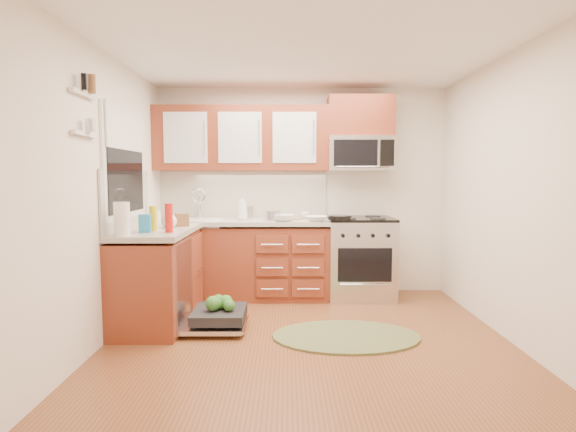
{
  "coord_description": "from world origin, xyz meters",
  "views": [
    {
      "loc": [
        -0.18,
        -3.81,
        1.43
      ],
      "look_at": [
        -0.17,
        0.85,
        1.02
      ],
      "focal_mm": 28.0,
      "sensor_mm": 36.0,
      "label": 1
    }
  ],
  "objects_px": {
    "upper_cabinets": "(242,139)",
    "rug": "(346,336)",
    "sink": "(196,230)",
    "cutting_board": "(290,219)",
    "paper_towel_roll": "(122,219)",
    "cup": "(305,215)",
    "bowl_a": "(317,219)",
    "dishwasher": "(215,319)",
    "microwave": "(360,154)",
    "skillet": "(339,217)",
    "bowl_b": "(284,218)",
    "range": "(360,258)",
    "stock_pot": "(272,216)"
  },
  "relations": [
    {
      "from": "paper_towel_roll",
      "to": "cup",
      "type": "distance_m",
      "value": 2.28
    },
    {
      "from": "range",
      "to": "sink",
      "type": "bearing_deg",
      "value": -179.7
    },
    {
      "from": "dishwasher",
      "to": "stock_pot",
      "type": "relative_size",
      "value": 3.51
    },
    {
      "from": "cutting_board",
      "to": "bowl_b",
      "type": "relative_size",
      "value": 1.11
    },
    {
      "from": "microwave",
      "to": "sink",
      "type": "relative_size",
      "value": 1.23
    },
    {
      "from": "sink",
      "to": "dishwasher",
      "type": "height_order",
      "value": "sink"
    },
    {
      "from": "sink",
      "to": "dishwasher",
      "type": "xyz_separation_m",
      "value": [
        0.39,
        -1.12,
        -0.7
      ]
    },
    {
      "from": "rug",
      "to": "upper_cabinets",
      "type": "bearing_deg",
      "value": 125.53
    },
    {
      "from": "dishwasher",
      "to": "skillet",
      "type": "bearing_deg",
      "value": 34.93
    },
    {
      "from": "paper_towel_roll",
      "to": "rug",
      "type": "bearing_deg",
      "value": 3.02
    },
    {
      "from": "range",
      "to": "paper_towel_roll",
      "type": "height_order",
      "value": "paper_towel_roll"
    },
    {
      "from": "dishwasher",
      "to": "paper_towel_roll",
      "type": "relative_size",
      "value": 2.42
    },
    {
      "from": "upper_cabinets",
      "to": "paper_towel_roll",
      "type": "distance_m",
      "value": 1.98
    },
    {
      "from": "stock_pot",
      "to": "cutting_board",
      "type": "bearing_deg",
      "value": 38.69
    },
    {
      "from": "cutting_board",
      "to": "bowl_b",
      "type": "distance_m",
      "value": 0.22
    },
    {
      "from": "cup",
      "to": "upper_cabinets",
      "type": "bearing_deg",
      "value": -179.48
    },
    {
      "from": "upper_cabinets",
      "to": "rug",
      "type": "bearing_deg",
      "value": -54.47
    },
    {
      "from": "microwave",
      "to": "skillet",
      "type": "bearing_deg",
      "value": -127.12
    },
    {
      "from": "range",
      "to": "cup",
      "type": "xyz_separation_m",
      "value": [
        -0.65,
        0.15,
        0.49
      ]
    },
    {
      "from": "bowl_a",
      "to": "cup",
      "type": "xyz_separation_m",
      "value": [
        -0.12,
        0.33,
        0.01
      ]
    },
    {
      "from": "microwave",
      "to": "sink",
      "type": "height_order",
      "value": "microwave"
    },
    {
      "from": "sink",
      "to": "skillet",
      "type": "bearing_deg",
      "value": -8.28
    },
    {
      "from": "sink",
      "to": "dishwasher",
      "type": "distance_m",
      "value": 1.38
    },
    {
      "from": "sink",
      "to": "upper_cabinets",
      "type": "bearing_deg",
      "value": 16.45
    },
    {
      "from": "upper_cabinets",
      "to": "rug",
      "type": "height_order",
      "value": "upper_cabinets"
    },
    {
      "from": "microwave",
      "to": "skillet",
      "type": "distance_m",
      "value": 0.86
    },
    {
      "from": "upper_cabinets",
      "to": "dishwasher",
      "type": "xyz_separation_m",
      "value": [
        -0.13,
        -1.27,
        -1.77
      ]
    },
    {
      "from": "sink",
      "to": "cutting_board",
      "type": "bearing_deg",
      "value": 1.88
    },
    {
      "from": "stock_pot",
      "to": "upper_cabinets",
      "type": "bearing_deg",
      "value": 142.79
    },
    {
      "from": "sink",
      "to": "bowl_a",
      "type": "xyz_separation_m",
      "value": [
        1.4,
        -0.17,
        0.15
      ]
    },
    {
      "from": "upper_cabinets",
      "to": "bowl_b",
      "type": "height_order",
      "value": "upper_cabinets"
    },
    {
      "from": "range",
      "to": "bowl_a",
      "type": "bearing_deg",
      "value": -161.24
    },
    {
      "from": "paper_towel_roll",
      "to": "sink",
      "type": "bearing_deg",
      "value": 76.88
    },
    {
      "from": "microwave",
      "to": "bowl_a",
      "type": "relative_size",
      "value": 3.14
    },
    {
      "from": "upper_cabinets",
      "to": "sink",
      "type": "height_order",
      "value": "upper_cabinets"
    },
    {
      "from": "microwave",
      "to": "paper_towel_roll",
      "type": "height_order",
      "value": "microwave"
    },
    {
      "from": "rug",
      "to": "bowl_b",
      "type": "relative_size",
      "value": 5.49
    },
    {
      "from": "rug",
      "to": "paper_towel_roll",
      "type": "bearing_deg",
      "value": -176.98
    },
    {
      "from": "bowl_b",
      "to": "range",
      "type": "bearing_deg",
      "value": 11.31
    },
    {
      "from": "bowl_a",
      "to": "cup",
      "type": "distance_m",
      "value": 0.35
    },
    {
      "from": "dishwasher",
      "to": "paper_towel_roll",
      "type": "distance_m",
      "value": 1.25
    },
    {
      "from": "rug",
      "to": "stock_pot",
      "type": "height_order",
      "value": "stock_pot"
    },
    {
      "from": "upper_cabinets",
      "to": "range",
      "type": "xyz_separation_m",
      "value": [
        1.41,
        -0.15,
        -1.4
      ]
    },
    {
      "from": "stock_pot",
      "to": "cup",
      "type": "distance_m",
      "value": 0.48
    },
    {
      "from": "range",
      "to": "cup",
      "type": "distance_m",
      "value": 0.83
    },
    {
      "from": "skillet",
      "to": "cutting_board",
      "type": "xyz_separation_m",
      "value": [
        -0.55,
        0.28,
        -0.04
      ]
    },
    {
      "from": "cutting_board",
      "to": "cup",
      "type": "distance_m",
      "value": 0.23
    },
    {
      "from": "cup",
      "to": "microwave",
      "type": "bearing_deg",
      "value": -2.82
    },
    {
      "from": "upper_cabinets",
      "to": "bowl_a",
      "type": "bearing_deg",
      "value": -20.38
    },
    {
      "from": "range",
      "to": "stock_pot",
      "type": "relative_size",
      "value": 4.76
    }
  ]
}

